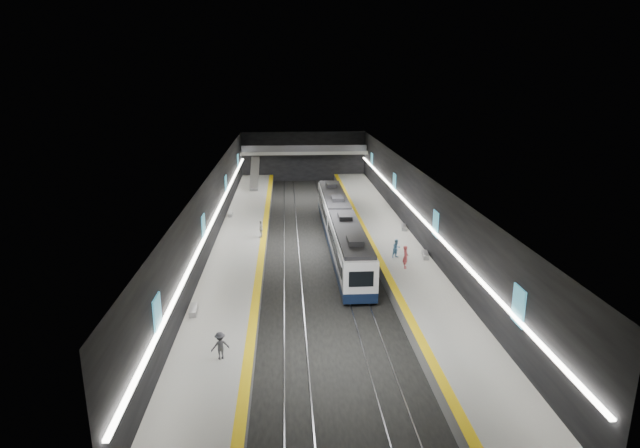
{
  "coord_description": "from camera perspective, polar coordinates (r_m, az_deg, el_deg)",
  "views": [
    {
      "loc": [
        -2.93,
        -51.68,
        16.98
      ],
      "look_at": [
        0.46,
        0.68,
        2.2
      ],
      "focal_mm": 30.0,
      "sensor_mm": 36.0,
      "label": 1
    }
  ],
  "objects": [
    {
      "name": "escalator",
      "position": [
        79.08,
        -6.99,
        5.36
      ],
      "size": [
        1.2,
        7.5,
        3.92
      ],
      "primitive_type": "cube",
      "rotation": [
        0.44,
        0.0,
        0.0
      ],
      "color": "#99999E",
      "rests_on": "platform_left"
    },
    {
      "name": "wall_front",
      "position": [
        21.33,
        5.34,
        -21.81
      ],
      "size": [
        20.0,
        0.04,
        8.0
      ],
      "primitive_type": "cube",
      "color": "black",
      "rests_on": "ground"
    },
    {
      "name": "rails",
      "position": [
        54.46,
        -0.44,
        -2.37
      ],
      "size": [
        6.52,
        70.0,
        0.12
      ],
      "color": "gray",
      "rests_on": "ground"
    },
    {
      "name": "train",
      "position": [
        53.97,
        2.21,
        -0.18
      ],
      "size": [
        2.69,
        30.05,
        3.6
      ],
      "color": "#0D1933",
      "rests_on": "ground"
    },
    {
      "name": "tactile_strip_right",
      "position": [
        54.71,
        5.11,
        -1.29
      ],
      "size": [
        0.6,
        70.0,
        0.02
      ],
      "primitive_type": "cube",
      "color": "yellow",
      "rests_on": "platform_right"
    },
    {
      "name": "wall_back",
      "position": [
        87.69,
        -1.76,
        7.21
      ],
      "size": [
        20.0,
        0.04,
        8.0
      ],
      "primitive_type": "cube",
      "color": "black",
      "rests_on": "ground"
    },
    {
      "name": "ground",
      "position": [
        54.48,
        -0.44,
        -2.43
      ],
      "size": [
        70.0,
        70.0,
        0.0
      ],
      "primitive_type": "plane",
      "color": "black",
      "rests_on": "ground"
    },
    {
      "name": "tile_surface_right",
      "position": [
        55.09,
        7.37,
        -1.25
      ],
      "size": [
        5.0,
        70.0,
        0.02
      ],
      "primitive_type": "cube",
      "color": "#A1A19C",
      "rests_on": "platform_right"
    },
    {
      "name": "bench_left_near",
      "position": [
        38.45,
        -13.37,
        -8.93
      ],
      "size": [
        0.63,
        1.76,
        0.42
      ],
      "primitive_type": "cube",
      "rotation": [
        0.0,
        0.0,
        0.09
      ],
      "color": "#99999E",
      "rests_on": "platform_left"
    },
    {
      "name": "ad_posters",
      "position": [
        54.22,
        -0.51,
        2.42
      ],
      "size": [
        19.94,
        53.5,
        2.2
      ],
      "color": "teal",
      "rests_on": "wall_left"
    },
    {
      "name": "tactile_strip_left",
      "position": [
        54.14,
        -6.05,
        -1.5
      ],
      "size": [
        0.6,
        70.0,
        0.02
      ],
      "primitive_type": "cube",
      "color": "yellow",
      "rests_on": "platform_left"
    },
    {
      "name": "passenger_left_b",
      "position": [
        32.16,
        -10.6,
        -12.66
      ],
      "size": [
        1.23,
        0.97,
        1.67
      ],
      "primitive_type": "imported",
      "rotation": [
        0.0,
        0.0,
        3.52
      ],
      "color": "#404047",
      "rests_on": "platform_left"
    },
    {
      "name": "wall_left",
      "position": [
        53.75,
        -11.16,
        1.46
      ],
      "size": [
        0.04,
        70.0,
        8.0
      ],
      "primitive_type": "cube",
      "color": "black",
      "rests_on": "ground"
    },
    {
      "name": "passenger_right_b",
      "position": [
        48.45,
        8.16,
        -2.62
      ],
      "size": [
        1.04,
        0.97,
        1.71
      ],
      "primitive_type": "imported",
      "rotation": [
        0.0,
        0.0,
        0.5
      ],
      "color": "#5385B4",
      "rests_on": "platform_right"
    },
    {
      "name": "platform_right",
      "position": [
        55.24,
        7.35,
        -1.76
      ],
      "size": [
        5.0,
        70.0,
        1.0
      ],
      "primitive_type": "cube",
      "color": "slate",
      "rests_on": "ground"
    },
    {
      "name": "wall_right",
      "position": [
        54.83,
        10.05,
        1.79
      ],
      "size": [
        0.04,
        70.0,
        8.0
      ],
      "primitive_type": "cube",
      "color": "black",
      "rests_on": "ground"
    },
    {
      "name": "passenger_right_a",
      "position": [
        46.01,
        9.11,
        -3.5
      ],
      "size": [
        0.58,
        0.78,
        1.96
      ],
      "primitive_type": "imported",
      "rotation": [
        0.0,
        0.0,
        1.41
      ],
      "color": "#CA4B51",
      "rests_on": "platform_right"
    },
    {
      "name": "bench_right_far",
      "position": [
        57.54,
        8.91,
        -0.37
      ],
      "size": [
        0.73,
        1.74,
        0.41
      ],
      "primitive_type": "cube",
      "rotation": [
        0.0,
        0.0,
        -0.16
      ],
      "color": "#99999E",
      "rests_on": "platform_right"
    },
    {
      "name": "mezzanine_bridge",
      "position": [
        85.5,
        -1.72,
        7.69
      ],
      "size": [
        20.0,
        3.0,
        1.5
      ],
      "color": "gray",
      "rests_on": "wall_left"
    },
    {
      "name": "cove_light_left",
      "position": [
        53.77,
        -10.94,
        1.25
      ],
      "size": [
        0.25,
        68.6,
        0.12
      ],
      "primitive_type": "cube",
      "color": "white",
      "rests_on": "wall_left"
    },
    {
      "name": "tile_surface_left",
      "position": [
        54.28,
        -8.37,
        -1.55
      ],
      "size": [
        5.0,
        70.0,
        0.02
      ],
      "primitive_type": "cube",
      "color": "#A1A19C",
      "rests_on": "platform_left"
    },
    {
      "name": "bench_right_near",
      "position": [
        49.15,
        11.16,
        -3.28
      ],
      "size": [
        0.72,
        1.82,
        0.43
      ],
      "primitive_type": "cube",
      "rotation": [
        0.0,
        0.0,
        -0.13
      ],
      "color": "#99999E",
      "rests_on": "platform_right"
    },
    {
      "name": "ceiling",
      "position": [
        52.54,
        -0.46,
        5.89
      ],
      "size": [
        20.0,
        70.0,
        0.04
      ],
      "primitive_type": "cube",
      "rotation": [
        3.14,
        0.0,
        0.0
      ],
      "color": "beige",
      "rests_on": "wall_left"
    },
    {
      "name": "passenger_left_a",
      "position": [
        54.21,
        -6.31,
        -0.53
      ],
      "size": [
        0.58,
        1.09,
        1.78
      ],
      "primitive_type": "imported",
      "rotation": [
        0.0,
        0.0,
        -1.71
      ],
      "color": "beige",
      "rests_on": "platform_left"
    },
    {
      "name": "cove_light_right",
      "position": [
        54.83,
        9.83,
        1.59
      ],
      "size": [
        0.25,
        68.6,
        0.12
      ],
      "primitive_type": "cube",
      "color": "white",
      "rests_on": "wall_right"
    },
    {
      "name": "platform_left",
      "position": [
        54.44,
        -8.35,
        -2.06
      ],
      "size": [
        5.0,
        70.0,
        1.0
      ],
      "primitive_type": "cube",
      "color": "slate",
      "rests_on": "ground"
    },
    {
      "name": "bench_left_far",
      "position": [
        63.17,
        -9.56,
        1.05
      ],
      "size": [
        0.56,
        1.75,
        0.42
      ],
      "primitive_type": "cube",
      "rotation": [
        0.0,
        0.0,
        0.05
      ],
      "color": "#99999E",
      "rests_on": "platform_left"
    }
  ]
}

